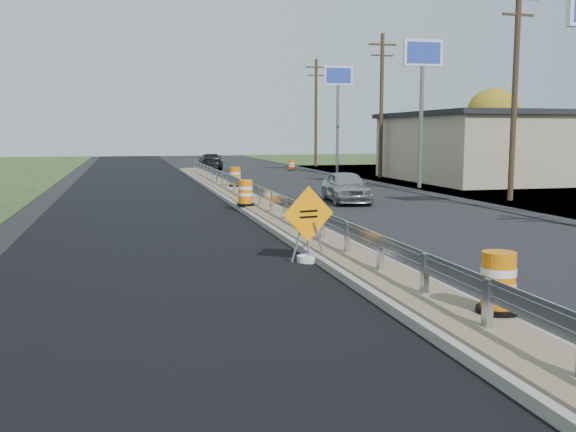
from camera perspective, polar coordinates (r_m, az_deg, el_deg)
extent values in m
plane|color=black|center=(16.96, 3.02, -2.77)|extent=(140.00, 140.00, 0.00)
cube|color=black|center=(26.11, -12.89, 0.65)|extent=(7.20, 120.00, 0.01)
cube|color=gray|center=(24.62, -2.49, 0.63)|extent=(1.60, 55.00, 0.18)
cube|color=brown|center=(24.60, -2.50, 0.89)|extent=(1.25, 55.00, 0.05)
cube|color=silver|center=(9.66, 17.33, -7.38)|extent=(0.10, 0.15, 0.70)
cube|color=silver|center=(11.36, 12.06, -5.01)|extent=(0.10, 0.15, 0.70)
cube|color=silver|center=(13.15, 8.21, -3.24)|extent=(0.10, 0.15, 0.70)
cube|color=silver|center=(14.99, 5.30, -1.89)|extent=(0.10, 0.15, 0.70)
cube|color=silver|center=(16.86, 3.03, -0.83)|extent=(0.10, 0.15, 0.70)
cube|color=silver|center=(18.76, 1.23, 0.02)|extent=(0.10, 0.15, 0.70)
cube|color=silver|center=(20.69, -0.25, 0.71)|extent=(0.10, 0.15, 0.70)
cube|color=silver|center=(22.62, -1.47, 1.28)|extent=(0.10, 0.15, 0.70)
cube|color=silver|center=(24.56, -2.50, 1.76)|extent=(0.10, 0.15, 0.70)
cube|color=silver|center=(26.52, -3.38, 2.17)|extent=(0.10, 0.15, 0.70)
cube|color=silver|center=(28.48, -4.14, 2.52)|extent=(0.10, 0.15, 0.70)
cube|color=silver|center=(30.44, -4.80, 2.83)|extent=(0.10, 0.15, 0.70)
cube|color=silver|center=(32.41, -5.38, 3.10)|extent=(0.10, 0.15, 0.70)
cube|color=silver|center=(34.38, -5.89, 3.34)|extent=(0.10, 0.15, 0.70)
cube|color=silver|center=(36.36, -6.35, 3.55)|extent=(0.10, 0.15, 0.70)
cube|color=silver|center=(38.34, -6.76, 3.74)|extent=(0.10, 0.15, 0.70)
cube|color=silver|center=(40.32, -7.14, 3.91)|extent=(0.10, 0.15, 0.70)
cube|color=silver|center=(42.30, -7.47, 4.07)|extent=(0.10, 0.15, 0.70)
cube|color=silver|center=(44.28, -7.78, 4.21)|extent=(0.10, 0.15, 0.70)
cube|color=silver|center=(46.27, -8.06, 4.34)|extent=(0.10, 0.15, 0.70)
cube|color=silver|center=(48.25, -8.32, 4.46)|extent=(0.10, 0.15, 0.70)
cube|color=silver|center=(25.52, -2.96, 2.42)|extent=(0.04, 46.00, 0.34)
cube|color=silver|center=(25.53, -2.96, 2.24)|extent=(0.06, 46.00, 0.03)
cube|color=silver|center=(25.51, -2.96, 2.60)|extent=(0.06, 46.00, 0.03)
cube|color=tan|center=(44.34, 21.74, 5.60)|extent=(18.00, 12.00, 4.00)
cube|color=black|center=(44.34, 21.87, 8.33)|extent=(18.50, 12.50, 0.30)
cube|color=black|center=(39.78, 11.16, 5.26)|extent=(0.08, 7.20, 2.20)
cylinder|color=slate|center=(35.48, 11.73, 7.91)|extent=(0.22, 0.22, 6.80)
cube|color=white|center=(35.73, 11.89, 14.01)|extent=(2.20, 0.25, 1.40)
cube|color=#263FB2|center=(35.73, 11.89, 14.01)|extent=(1.90, 0.30, 1.10)
cylinder|color=slate|center=(48.47, 4.43, 7.86)|extent=(0.22, 0.22, 6.80)
cube|color=white|center=(48.65, 4.48, 12.34)|extent=(2.20, 0.25, 1.40)
cube|color=#263FB2|center=(48.65, 4.48, 12.34)|extent=(1.90, 0.30, 1.10)
cylinder|color=#473523|center=(29.93, 19.50, 10.26)|extent=(0.26, 0.26, 9.40)
cube|color=#473523|center=(30.29, 19.78, 16.49)|extent=(1.50, 0.10, 0.10)
cylinder|color=#473523|center=(43.23, 8.30, 9.59)|extent=(0.26, 0.26, 9.40)
cube|color=#473523|center=(43.57, 8.40, 14.85)|extent=(1.90, 0.12, 0.12)
cube|color=#473523|center=(43.48, 8.38, 13.94)|extent=(1.50, 0.10, 0.10)
cylinder|color=#473523|center=(57.37, 2.50, 9.10)|extent=(0.26, 0.26, 9.40)
cube|color=#473523|center=(57.63, 2.52, 13.08)|extent=(1.90, 0.12, 0.12)
cube|color=#473523|center=(57.57, 2.52, 12.38)|extent=(1.50, 0.10, 0.10)
cylinder|color=#473523|center=(58.77, 17.67, 5.64)|extent=(0.36, 0.36, 3.08)
sphere|color=#A59923|center=(58.77, 17.79, 8.57)|extent=(4.62, 4.62, 4.62)
cylinder|color=white|center=(14.95, 1.82, -3.84)|extent=(0.54, 0.54, 0.15)
cube|color=slate|center=(14.80, 0.82, -2.36)|extent=(0.32, 0.10, 0.93)
cube|color=slate|center=(14.95, 2.82, -2.27)|extent=(0.32, 0.10, 0.93)
cube|color=slate|center=(14.92, 1.77, -2.29)|extent=(0.09, 0.24, 0.95)
cube|color=orange|center=(14.78, 1.84, 0.18)|extent=(1.27, 0.29, 1.29)
cube|color=black|center=(14.75, 1.86, 0.43)|extent=(0.45, 0.10, 0.05)
cube|color=black|center=(14.76, 1.86, -0.09)|extent=(0.45, 0.10, 0.05)
cylinder|color=black|center=(10.53, 18.09, -7.93)|extent=(0.65, 0.65, 0.09)
cylinder|color=orange|center=(10.42, 18.19, -5.51)|extent=(0.52, 0.52, 0.91)
cylinder|color=white|center=(10.39, 18.22, -4.70)|extent=(0.53, 0.53, 0.12)
cylinder|color=white|center=(10.44, 18.17, -5.98)|extent=(0.53, 0.53, 0.12)
cylinder|color=black|center=(24.58, -3.80, 1.04)|extent=(0.67, 0.67, 0.09)
cylinder|color=orange|center=(24.54, -3.81, 2.13)|extent=(0.54, 0.54, 0.94)
cylinder|color=white|center=(24.52, -3.81, 2.50)|extent=(0.55, 0.55, 0.12)
cylinder|color=white|center=(24.54, -3.80, 1.92)|extent=(0.55, 0.55, 0.12)
cylinder|color=black|center=(33.49, -4.70, 2.72)|extent=(0.68, 0.68, 0.09)
cylinder|color=orange|center=(33.46, -4.71, 3.54)|extent=(0.54, 0.54, 0.95)
cylinder|color=white|center=(33.45, -4.71, 3.81)|extent=(0.56, 0.56, 0.12)
cylinder|color=white|center=(33.46, -4.71, 3.38)|extent=(0.56, 0.56, 0.12)
cylinder|color=black|center=(51.45, 0.31, 4.11)|extent=(0.57, 0.57, 0.08)
cylinder|color=#FF580A|center=(51.43, 0.31, 4.55)|extent=(0.46, 0.46, 0.80)
cylinder|color=white|center=(51.42, 0.31, 4.70)|extent=(0.47, 0.47, 0.10)
cylinder|color=white|center=(51.43, 0.31, 4.47)|extent=(0.47, 0.47, 0.10)
imported|color=#A6A7AB|center=(27.85, 5.18, 2.61)|extent=(2.02, 4.15, 1.36)
imported|color=black|center=(53.05, -6.90, 4.82)|extent=(2.20, 4.67, 1.32)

